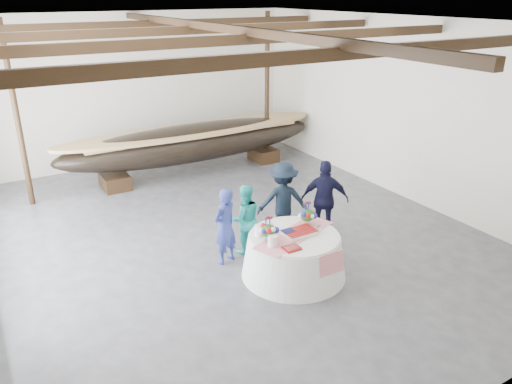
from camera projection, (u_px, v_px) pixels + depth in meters
floor at (228, 234)px, 11.14m from camera, size 10.00×12.00×0.01m
wall_back at (134, 90)px, 15.08m from camera, size 10.00×0.02×4.50m
wall_front at (474, 263)px, 5.51m from camera, size 10.00×0.02×4.50m
wall_right at (400, 109)px, 12.65m from camera, size 0.02×12.00×4.50m
ceiling at (223, 21)px, 9.45m from camera, size 10.00×12.00×0.01m
pavilion_structure at (207, 45)px, 10.21m from camera, size 9.80×11.76×4.50m
longboat_display at (194, 142)px, 14.47m from camera, size 7.93×1.59×1.49m
banquet_table at (294, 255)px, 9.38m from camera, size 1.97×1.97×0.85m
tabletop_items at (288, 227)px, 9.20m from camera, size 1.90×1.13×0.40m
guest_woman_blue at (225, 226)px, 9.71m from camera, size 0.67×0.56×1.56m
guest_woman_teal at (245, 219)px, 10.12m from camera, size 0.82×0.71×1.47m
guest_man_left at (283, 201)px, 10.69m from camera, size 1.28×1.04×1.72m
guest_man_right at (325, 200)px, 10.71m from camera, size 1.08×0.94×1.74m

